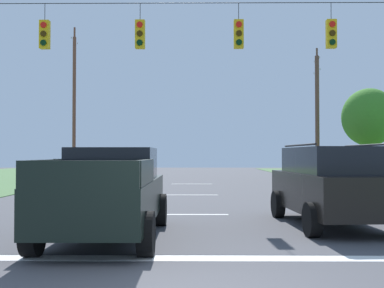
# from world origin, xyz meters

# --- Properties ---
(stop_bar_stripe) EXTENTS (14.90, 0.45, 0.01)m
(stop_bar_stripe) POSITION_xyz_m (0.00, 2.35, 0.00)
(stop_bar_stripe) COLOR white
(stop_bar_stripe) RESTS_ON ground
(lane_dash_0) EXTENTS (2.50, 0.15, 0.01)m
(lane_dash_0) POSITION_xyz_m (0.00, 8.35, 0.00)
(lane_dash_0) COLOR white
(lane_dash_0) RESTS_ON ground
(lane_dash_1) EXTENTS (2.50, 0.15, 0.01)m
(lane_dash_1) POSITION_xyz_m (0.00, 15.26, 0.00)
(lane_dash_1) COLOR white
(lane_dash_1) RESTS_ON ground
(lane_dash_2) EXTENTS (2.50, 0.15, 0.01)m
(lane_dash_2) POSITION_xyz_m (0.00, 23.19, 0.00)
(lane_dash_2) COLOR white
(lane_dash_2) RESTS_ON ground
(overhead_signal_span) EXTENTS (18.02, 0.31, 7.54)m
(overhead_signal_span) POSITION_xyz_m (-0.09, 9.91, 4.17)
(overhead_signal_span) COLOR #4F3823
(overhead_signal_span) RESTS_ON ground
(pickup_truck) EXTENTS (2.31, 5.41, 1.95)m
(pickup_truck) POSITION_xyz_m (-1.60, 4.39, 0.97)
(pickup_truck) COLOR black
(pickup_truck) RESTS_ON ground
(suv_black) EXTENTS (2.44, 4.90, 2.05)m
(suv_black) POSITION_xyz_m (3.69, 6.11, 1.06)
(suv_black) COLOR black
(suv_black) RESTS_ON ground
(distant_car_crossing_white) EXTENTS (2.18, 4.38, 1.52)m
(distant_car_crossing_white) POSITION_xyz_m (8.59, 18.01, 0.79)
(distant_car_crossing_white) COLOR silver
(distant_car_crossing_white) RESTS_ON ground
(distant_car_oncoming) EXTENTS (4.34, 2.10, 1.52)m
(distant_car_oncoming) POSITION_xyz_m (10.02, 24.53, 0.79)
(distant_car_oncoming) COLOR maroon
(distant_car_oncoming) RESTS_ON ground
(distant_car_far_parked) EXTENTS (2.20, 4.39, 1.52)m
(distant_car_far_parked) POSITION_xyz_m (-8.26, 25.90, 0.79)
(distant_car_far_parked) COLOR navy
(distant_car_far_parked) RESTS_ON ground
(utility_pole_far_right) EXTENTS (0.31, 1.89, 9.90)m
(utility_pole_far_right) POSITION_xyz_m (9.45, 30.09, 4.90)
(utility_pole_far_right) COLOR brown
(utility_pole_far_right) RESTS_ON ground
(utility_pole_far_left) EXTENTS (0.26, 1.92, 11.68)m
(utility_pole_far_left) POSITION_xyz_m (-9.18, 30.64, 5.69)
(utility_pole_far_left) COLOR brown
(utility_pole_far_left) RESTS_ON ground
(tree_roadside_right) EXTENTS (3.79, 3.79, 6.48)m
(tree_roadside_right) POSITION_xyz_m (12.48, 27.66, 4.41)
(tree_roadside_right) COLOR brown
(tree_roadside_right) RESTS_ON ground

